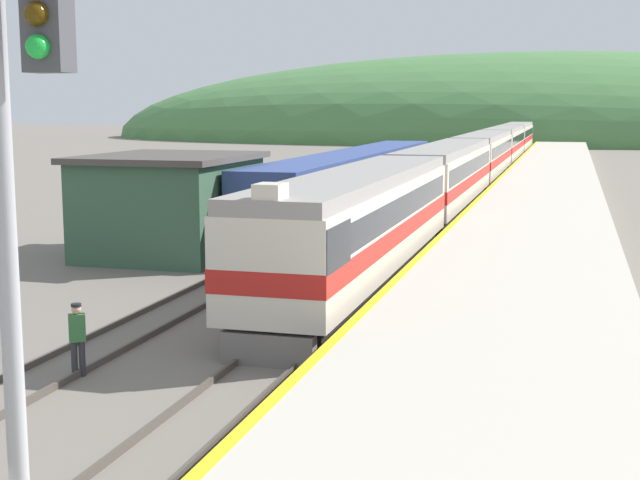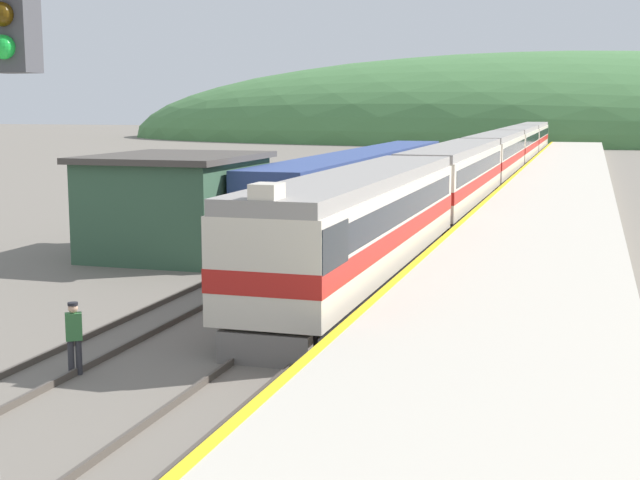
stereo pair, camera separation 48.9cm
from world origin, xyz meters
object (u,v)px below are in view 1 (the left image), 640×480
object	(u,v)px
carriage_fifth	(517,137)
siding_train	(355,184)
carriage_second	(446,177)
carriage_third	(484,156)
carriage_fourth	(504,145)
signal_mast_main	(1,162)
express_train_lead_car	(359,225)
track_worker	(77,335)

from	to	relation	value
carriage_fifth	siding_train	distance (m)	67.61
carriage_second	carriage_third	distance (m)	21.57
carriage_fourth	signal_mast_main	distance (m)	84.98
carriage_fourth	carriage_fifth	size ratio (longest dim) A/B	1.00
carriage_third	carriage_fourth	world-z (taller)	same
express_train_lead_car	track_worker	xyz separation A→B (m)	(-3.79, -11.03, -1.18)
siding_train	carriage_second	bearing A→B (deg)	31.53
express_train_lead_car	carriage_second	world-z (taller)	express_train_lead_car
carriage_third	signal_mast_main	xyz separation A→B (m)	(1.43, -63.33, 3.34)
carriage_third	signal_mast_main	bearing A→B (deg)	-88.71
carriage_second	signal_mast_main	size ratio (longest dim) A/B	2.50
carriage_fourth	siding_train	xyz separation A→B (m)	(-4.48, -45.89, -0.26)
carriage_fifth	signal_mast_main	distance (m)	106.53
carriage_second	siding_train	xyz separation A→B (m)	(-4.48, -2.75, -0.26)
carriage_fourth	signal_mast_main	size ratio (longest dim) A/B	2.50
carriage_second	carriage_fifth	bearing A→B (deg)	90.00
carriage_fourth	track_worker	distance (m)	75.27
siding_train	track_worker	distance (m)	29.29
carriage_fifth	signal_mast_main	size ratio (longest dim) A/B	2.50
siding_train	track_worker	bearing A→B (deg)	-88.65
carriage_third	signal_mast_main	size ratio (longest dim) A/B	2.50
track_worker	express_train_lead_car	bearing A→B (deg)	71.04
express_train_lead_car	carriage_third	xyz separation A→B (m)	(0.00, 42.56, -0.01)
siding_train	signal_mast_main	world-z (taller)	signal_mast_main
siding_train	track_worker	world-z (taller)	siding_train
carriage_second	carriage_third	xyz separation A→B (m)	(0.00, 21.57, 0.00)
carriage_fourth	track_worker	size ratio (longest dim) A/B	12.48
carriage_third	carriage_second	bearing A→B (deg)	-90.00
express_train_lead_car	carriage_third	distance (m)	42.56
signal_mast_main	carriage_fifth	bearing A→B (deg)	90.77
carriage_third	signal_mast_main	world-z (taller)	signal_mast_main
carriage_third	carriage_fifth	world-z (taller)	same
carriage_second	express_train_lead_car	bearing A→B (deg)	-90.00
carriage_fifth	siding_train	size ratio (longest dim) A/B	0.67
carriage_fifth	track_worker	world-z (taller)	carriage_fifth
siding_train	signal_mast_main	distance (m)	39.62
signal_mast_main	carriage_second	bearing A→B (deg)	91.96
carriage_fourth	track_worker	bearing A→B (deg)	-92.89
express_train_lead_car	siding_train	bearing A→B (deg)	103.80
siding_train	signal_mast_main	size ratio (longest dim) A/B	3.71
carriage_third	carriage_fifth	size ratio (longest dim) A/B	1.00
express_train_lead_car	carriage_fourth	distance (m)	64.13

